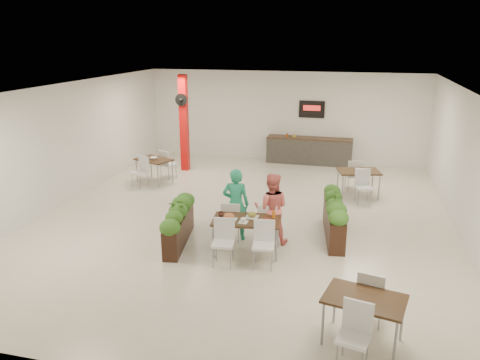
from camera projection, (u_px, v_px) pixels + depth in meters
name	position (u px, v px, depth m)	size (l,w,h in m)	color
ground	(245.00, 217.00, 11.80)	(12.00, 12.00, 0.00)	beige
room_shell	(245.00, 139.00, 11.21)	(10.10, 12.10, 3.22)	white
red_column	(184.00, 122.00, 15.52)	(0.40, 0.41, 3.20)	red
service_counter	(309.00, 150.00, 16.66)	(3.00, 0.64, 2.20)	#2F2D2A
main_table	(246.00, 224.00, 9.69)	(1.49, 1.75, 0.92)	black
diner_man	(236.00, 204.00, 10.33)	(0.60, 0.39, 1.63)	#249D72
diner_woman	(271.00, 208.00, 10.15)	(0.77, 0.60, 1.58)	#F9776F
planter_left	(179.00, 221.00, 10.18)	(0.66, 1.97, 1.04)	black
planter_right	(334.00, 215.00, 10.51)	(0.64, 2.14, 1.13)	black
side_table_a	(154.00, 163.00, 14.45)	(1.27, 1.66, 0.92)	black
side_table_b	(359.00, 175.00, 13.19)	(1.29, 1.67, 0.92)	black
side_table_c	(364.00, 306.00, 6.80)	(1.28, 1.67, 0.92)	black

